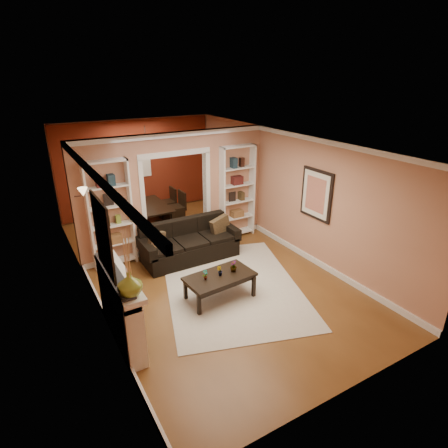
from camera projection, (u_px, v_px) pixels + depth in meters
floor at (201, 266)px, 8.09m from camera, size 8.00×8.00×0.00m
ceiling at (197, 140)px, 7.06m from camera, size 8.00×8.00×0.00m
wall_back at (137, 167)px, 10.78m from camera, size 8.00×0.00×8.00m
wall_front at (352, 308)px, 4.38m from camera, size 8.00×0.00×8.00m
wall_left at (84, 229)px, 6.53m from camera, size 0.00×8.00×8.00m
wall_right at (286, 191)px, 8.62m from camera, size 0.00×8.00×8.00m
partition_wall at (176, 192)px, 8.54m from camera, size 4.50×0.15×2.70m
red_back_panel at (137, 168)px, 10.76m from camera, size 4.44×0.04×2.64m
dining_window at (137, 160)px, 10.65m from camera, size 0.78×0.03×0.98m
area_rug at (232, 285)px, 7.35m from camera, size 3.43×4.08×0.01m
sofa at (190, 241)px, 8.28m from camera, size 2.17×0.94×0.85m
pillow_left at (157, 241)px, 7.83m from camera, size 0.40×0.24×0.39m
pillow_right at (220, 226)px, 8.53m from camera, size 0.48×0.22×0.47m
coffee_table at (220, 287)px, 6.88m from camera, size 1.30×0.78×0.47m
plant_left at (205, 275)px, 6.62m from camera, size 0.12×0.10×0.20m
plant_center at (220, 271)px, 6.76m from camera, size 0.13×0.13×0.18m
plant_right at (233, 266)px, 6.89m from camera, size 0.15×0.15×0.22m
bookshelf_left at (110, 215)px, 7.76m from camera, size 0.90×0.30×2.30m
bookshelf_right at (237, 192)px, 9.20m from camera, size 0.90×0.30×2.30m
fireplace at (122, 307)px, 5.70m from camera, size 0.32×1.70×1.16m
vase at (130, 284)px, 4.90m from camera, size 0.35×0.35×0.34m
mirror at (103, 236)px, 5.17m from camera, size 0.03×0.95×1.10m
wall_sconce at (80, 194)px, 6.84m from camera, size 0.18×0.18×0.22m
framed_art at (316, 194)px, 7.73m from camera, size 0.04×0.85×1.05m
dining_table at (151, 214)px, 10.22m from camera, size 1.58×0.88×0.56m
dining_chair_nw at (135, 218)px, 9.69m from camera, size 0.50×0.50×0.76m
dining_chair_ne at (174, 208)px, 10.17m from camera, size 0.57×0.57×0.92m
dining_chair_sw at (128, 210)px, 10.16m from camera, size 0.51×0.51×0.82m
dining_chair_se at (166, 203)px, 10.66m from camera, size 0.44×0.44×0.87m
chandelier at (151, 151)px, 9.48m from camera, size 0.50×0.50×0.30m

